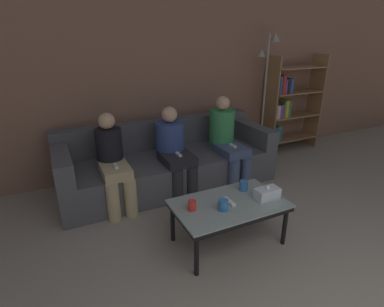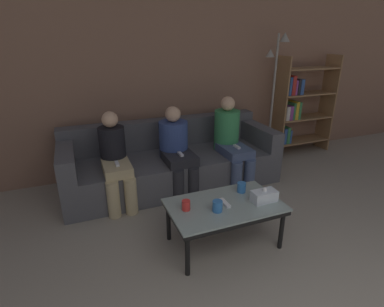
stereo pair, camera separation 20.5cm
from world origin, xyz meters
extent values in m
cube|color=#8C6651|center=(0.00, 4.23, 1.30)|extent=(12.00, 0.06, 2.60)
cube|color=#515156|center=(0.00, 3.63, 0.20)|extent=(2.60, 0.94, 0.40)
cube|color=#515156|center=(0.00, 4.00, 0.58)|extent=(2.60, 0.20, 0.36)
cube|color=#515156|center=(-1.21, 3.63, 0.53)|extent=(0.18, 0.94, 0.25)
cube|color=#515156|center=(1.21, 3.63, 0.53)|extent=(0.18, 0.94, 0.25)
cube|color=#8C9E99|center=(0.05, 2.33, 0.40)|extent=(0.98, 0.58, 0.02)
cube|color=black|center=(0.05, 2.33, 0.37)|extent=(0.96, 0.57, 0.04)
cylinder|color=black|center=(-0.39, 2.09, 0.18)|extent=(0.04, 0.04, 0.35)
cylinder|color=black|center=(0.49, 2.09, 0.18)|extent=(0.04, 0.04, 0.35)
cylinder|color=black|center=(-0.39, 2.57, 0.18)|extent=(0.04, 0.04, 0.35)
cylinder|color=black|center=(0.49, 2.57, 0.18)|extent=(0.04, 0.04, 0.35)
cylinder|color=#3372BF|center=(-0.06, 2.25, 0.46)|extent=(0.08, 0.08, 0.09)
cylinder|color=red|center=(-0.30, 2.37, 0.45)|extent=(0.07, 0.07, 0.09)
cylinder|color=#3372BF|center=(0.29, 2.47, 0.46)|extent=(0.08, 0.08, 0.09)
cube|color=silver|center=(0.39, 2.25, 0.46)|extent=(0.22, 0.12, 0.10)
sphere|color=white|center=(0.39, 2.25, 0.52)|extent=(0.04, 0.04, 0.04)
cube|color=white|center=(0.05, 2.33, 0.42)|extent=(0.04, 0.15, 0.02)
cube|color=#9E754C|center=(1.83, 4.00, 0.76)|extent=(0.02, 0.32, 1.51)
cube|color=#9E754C|center=(2.77, 4.00, 0.76)|extent=(0.02, 0.32, 1.51)
cube|color=#9E754C|center=(2.30, 4.00, 0.19)|extent=(0.94, 0.32, 0.02)
cube|color=#33569E|center=(1.92, 4.00, 0.32)|extent=(0.05, 0.24, 0.24)
cube|color=#38844C|center=(1.98, 4.00, 0.33)|extent=(0.05, 0.24, 0.26)
cube|color=#33569E|center=(2.02, 4.00, 0.30)|extent=(0.03, 0.24, 0.21)
cube|color=#9E754C|center=(2.30, 4.00, 0.57)|extent=(0.94, 0.32, 0.02)
cube|color=silver|center=(1.92, 4.00, 0.68)|extent=(0.06, 0.24, 0.21)
cube|color=#8E4293|center=(1.98, 4.00, 0.68)|extent=(0.06, 0.24, 0.21)
cube|color=#38844C|center=(2.03, 4.00, 0.70)|extent=(0.03, 0.24, 0.25)
cube|color=gold|center=(2.08, 4.00, 0.71)|extent=(0.05, 0.24, 0.27)
cube|color=#38844C|center=(2.14, 4.00, 0.71)|extent=(0.04, 0.24, 0.26)
cube|color=#9E754C|center=(2.30, 4.00, 0.94)|extent=(0.94, 0.32, 0.02)
cube|color=#33569E|center=(1.91, 4.00, 1.09)|extent=(0.04, 0.24, 0.26)
cube|color=red|center=(1.97, 4.00, 1.10)|extent=(0.06, 0.24, 0.28)
cube|color=#8E4293|center=(2.02, 4.00, 1.06)|extent=(0.03, 0.24, 0.22)
cube|color=#232328|center=(2.07, 4.00, 1.07)|extent=(0.04, 0.24, 0.23)
cube|color=#33569E|center=(2.12, 4.00, 1.07)|extent=(0.06, 0.24, 0.22)
cube|color=#9E754C|center=(2.30, 4.00, 1.32)|extent=(0.94, 0.32, 0.02)
cylinder|color=gray|center=(1.58, 3.85, 0.01)|extent=(0.26, 0.26, 0.02)
cylinder|color=gray|center=(1.58, 3.85, 0.90)|extent=(0.03, 0.03, 1.81)
cone|color=gray|center=(1.68, 3.85, 1.76)|extent=(0.14, 0.14, 0.12)
cone|color=gray|center=(1.50, 3.89, 1.56)|extent=(0.12, 0.12, 0.10)
cylinder|color=tan|center=(-0.80, 3.14, 0.20)|extent=(0.13, 0.13, 0.40)
cylinder|color=tan|center=(-0.62, 3.14, 0.20)|extent=(0.13, 0.13, 0.40)
cube|color=tan|center=(-0.71, 3.36, 0.45)|extent=(0.28, 0.44, 0.10)
cylinder|color=black|center=(-0.71, 3.58, 0.62)|extent=(0.28, 0.28, 0.44)
sphere|color=#DBAD89|center=(-0.71, 3.58, 0.93)|extent=(0.18, 0.18, 0.18)
cube|color=white|center=(-0.71, 3.32, 0.52)|extent=(0.04, 0.12, 0.02)
cylinder|color=#28282D|center=(-0.09, 3.16, 0.20)|extent=(0.13, 0.13, 0.40)
cylinder|color=#28282D|center=(0.09, 3.16, 0.20)|extent=(0.13, 0.13, 0.40)
cube|color=#28282D|center=(0.00, 3.37, 0.45)|extent=(0.34, 0.42, 0.10)
cylinder|color=#334784|center=(0.00, 3.58, 0.62)|extent=(0.34, 0.34, 0.43)
sphere|color=#DBAD89|center=(0.00, 3.58, 0.93)|extent=(0.18, 0.18, 0.18)
cube|color=white|center=(0.00, 3.33, 0.52)|extent=(0.04, 0.12, 0.02)
cylinder|color=#47567A|center=(0.62, 3.12, 0.20)|extent=(0.13, 0.13, 0.40)
cylinder|color=#47567A|center=(0.80, 3.12, 0.20)|extent=(0.13, 0.13, 0.40)
cube|color=#47567A|center=(0.71, 3.35, 0.45)|extent=(0.32, 0.46, 0.10)
cylinder|color=#388E51|center=(0.71, 3.58, 0.65)|extent=(0.32, 0.32, 0.50)
sphere|color=#DBAD89|center=(0.71, 3.58, 0.99)|extent=(0.18, 0.18, 0.18)
cube|color=white|center=(0.71, 3.31, 0.52)|extent=(0.04, 0.12, 0.02)
camera|label=1|loc=(-1.24, 0.43, 1.76)|focal=28.00mm
camera|label=2|loc=(-1.05, 0.34, 1.76)|focal=28.00mm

